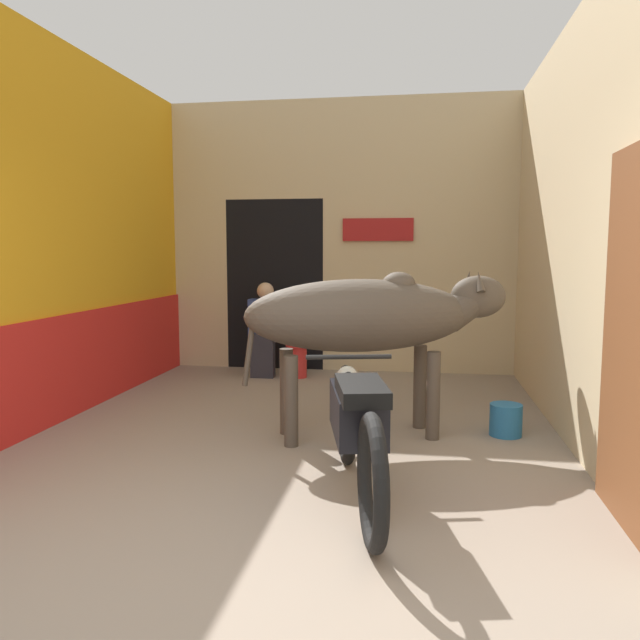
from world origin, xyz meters
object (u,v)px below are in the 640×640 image
object	(u,v)px
bucket	(506,420)
shopkeeper_seated	(265,327)
cow	(370,317)
motorcycle_near	(357,425)
plastic_stool	(298,359)

from	to	relation	value
bucket	shopkeeper_seated	bearing A→B (deg)	140.51
cow	motorcycle_near	distance (m)	1.40
motorcycle_near	plastic_stool	bearing A→B (deg)	106.59
cow	plastic_stool	xyz separation A→B (m)	(-1.02, 2.22, -0.75)
motorcycle_near	bucket	world-z (taller)	motorcycle_near
shopkeeper_seated	bucket	world-z (taller)	shopkeeper_seated
motorcycle_near	plastic_stool	xyz separation A→B (m)	(-1.05, 3.52, -0.24)
shopkeeper_seated	bucket	distance (m)	3.32
motorcycle_near	shopkeeper_seated	distance (m)	3.86
cow	shopkeeper_seated	size ratio (longest dim) A/B	1.94
cow	motorcycle_near	xyz separation A→B (m)	(0.03, -1.30, -0.52)
shopkeeper_seated	plastic_stool	world-z (taller)	shopkeeper_seated
plastic_stool	bucket	xyz separation A→B (m)	(2.12, -2.04, -0.09)
shopkeeper_seated	plastic_stool	size ratio (longest dim) A/B	2.74
motorcycle_near	shopkeeper_seated	world-z (taller)	shopkeeper_seated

